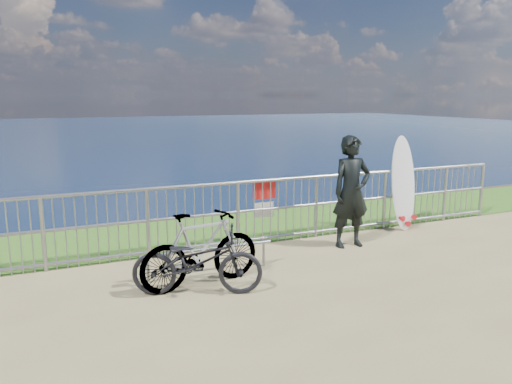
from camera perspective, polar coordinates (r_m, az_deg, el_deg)
name	(u,v)px	position (r m, az deg, el deg)	size (l,w,h in m)	color
grass_strip	(241,227)	(9.63, -1.69, -4.07)	(120.00, 120.00, 0.00)	#32681C
railing	(266,210)	(8.52, 1.16, -2.12)	(10.06, 0.10, 1.13)	gray
surfer	(351,192)	(8.44, 10.85, 0.02)	(0.68, 0.45, 1.87)	black
surfboard	(403,186)	(9.82, 16.50, 0.61)	(0.54, 0.50, 1.78)	white
bicycle_near	(197,262)	(6.44, -6.73, -7.90)	(0.58, 1.66, 0.87)	black
bicycle_far	(201,249)	(6.67, -6.32, -6.52)	(0.48, 1.71, 1.03)	black
bike_rack	(208,252)	(7.15, -5.46, -6.81)	(1.93, 0.05, 0.40)	gray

